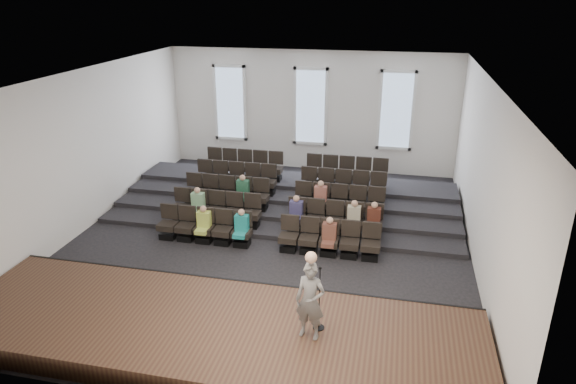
# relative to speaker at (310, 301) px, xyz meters

# --- Properties ---
(ground) EXTENTS (14.00, 14.00, 0.00)m
(ground) POSITION_rel_speaker_xyz_m (-2.16, 5.10, -1.35)
(ground) COLOR black
(ground) RESTS_ON ground
(ceiling) EXTENTS (12.00, 14.00, 0.02)m
(ceiling) POSITION_rel_speaker_xyz_m (-2.16, 5.10, 3.66)
(ceiling) COLOR white
(ceiling) RESTS_ON ground
(wall_back) EXTENTS (12.00, 0.04, 5.00)m
(wall_back) POSITION_rel_speaker_xyz_m (-2.16, 12.12, 1.15)
(wall_back) COLOR silver
(wall_back) RESTS_ON ground
(wall_front) EXTENTS (12.00, 0.04, 5.00)m
(wall_front) POSITION_rel_speaker_xyz_m (-2.16, -1.92, 1.15)
(wall_front) COLOR silver
(wall_front) RESTS_ON ground
(wall_left) EXTENTS (0.04, 14.00, 5.00)m
(wall_left) POSITION_rel_speaker_xyz_m (-8.18, 5.10, 1.15)
(wall_left) COLOR silver
(wall_left) RESTS_ON ground
(wall_right) EXTENTS (0.04, 14.00, 5.00)m
(wall_right) POSITION_rel_speaker_xyz_m (3.86, 5.10, 1.15)
(wall_right) COLOR silver
(wall_right) RESTS_ON ground
(stage) EXTENTS (11.80, 3.60, 0.50)m
(stage) POSITION_rel_speaker_xyz_m (-2.16, 0.00, -1.10)
(stage) COLOR #49321F
(stage) RESTS_ON ground
(stage_lip) EXTENTS (11.80, 0.06, 0.52)m
(stage_lip) POSITION_rel_speaker_xyz_m (-2.16, 1.77, -1.10)
(stage_lip) COLOR black
(stage_lip) RESTS_ON ground
(risers) EXTENTS (11.80, 4.80, 0.60)m
(risers) POSITION_rel_speaker_xyz_m (-2.16, 8.27, -1.16)
(risers) COLOR black
(risers) RESTS_ON ground
(seating_rows) EXTENTS (6.80, 4.70, 1.67)m
(seating_rows) POSITION_rel_speaker_xyz_m (-2.16, 6.64, -0.67)
(seating_rows) COLOR black
(seating_rows) RESTS_ON ground
(windows) EXTENTS (8.44, 0.10, 3.24)m
(windows) POSITION_rel_speaker_xyz_m (-2.16, 12.05, 1.35)
(windows) COLOR white
(windows) RESTS_ON wall_back
(audience) EXTENTS (6.05, 2.64, 1.10)m
(audience) POSITION_rel_speaker_xyz_m (-1.81, 5.44, -0.54)
(audience) COLOR #B9CC51
(audience) RESTS_ON seating_rows
(speaker) EXTENTS (0.68, 0.51, 1.71)m
(speaker) POSITION_rel_speaker_xyz_m (0.00, 0.00, 0.00)
(speaker) COLOR slate
(speaker) RESTS_ON stage
(mic_stand) EXTENTS (0.25, 0.25, 1.50)m
(mic_stand) POSITION_rel_speaker_xyz_m (0.14, 0.30, -0.41)
(mic_stand) COLOR black
(mic_stand) RESTS_ON stage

